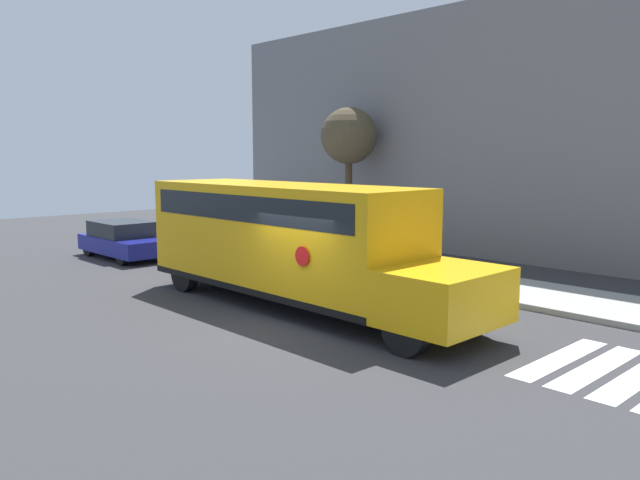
# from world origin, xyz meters

# --- Properties ---
(ground_plane) EXTENTS (60.00, 60.00, 0.00)m
(ground_plane) POSITION_xyz_m (0.00, 0.00, 0.00)
(ground_plane) COLOR #333335
(sidewalk_strip) EXTENTS (44.00, 3.00, 0.15)m
(sidewalk_strip) POSITION_xyz_m (0.00, 6.50, 0.07)
(sidewalk_strip) COLOR #9E9E99
(sidewalk_strip) RESTS_ON ground
(building_backdrop) EXTENTS (32.00, 4.00, 9.43)m
(building_backdrop) POSITION_xyz_m (0.00, 13.00, 4.71)
(building_backdrop) COLOR slate
(building_backdrop) RESTS_ON ground
(school_bus) EXTENTS (10.23, 2.57, 3.09)m
(school_bus) POSITION_xyz_m (-1.61, 1.10, 1.77)
(school_bus) COLOR #EAA80F
(school_bus) RESTS_ON ground
(parked_car) EXTENTS (4.20, 1.88, 1.37)m
(parked_car) POSITION_xyz_m (-11.57, 1.48, 0.68)
(parked_car) COLOR navy
(parked_car) RESTS_ON ground
(tree_near_sidewalk) EXTENTS (2.33, 2.33, 5.79)m
(tree_near_sidewalk) POSITION_xyz_m (-7.77, 9.67, 4.55)
(tree_near_sidewalk) COLOR #423323
(tree_near_sidewalk) RESTS_ON ground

